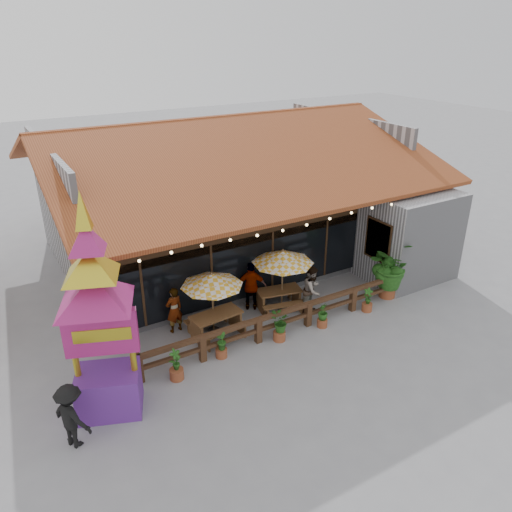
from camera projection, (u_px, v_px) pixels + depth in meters
ground at (311, 315)px, 17.98m from camera, size 100.00×100.00×0.00m
restaurant_building at (230, 205)px, 22.37m from camera, size 15.50×14.73×6.09m
patio_railing at (261, 321)px, 16.48m from camera, size 10.00×2.60×0.92m
umbrella_left at (212, 280)px, 16.25m from camera, size 2.59×2.59×2.23m
umbrella_right at (283, 257)px, 17.58m from camera, size 2.63×2.63×2.37m
picnic_table_left at (216, 321)px, 16.59m from camera, size 1.83×1.61×0.82m
picnic_table_right at (279, 296)px, 18.21m from camera, size 1.85×1.68×0.77m
thai_sign_tower at (95, 296)px, 12.09m from camera, size 3.16×3.16×6.64m
tropical_plant at (390, 266)px, 18.69m from camera, size 2.16×2.10×2.27m
diner_a at (174, 310)px, 16.70m from camera, size 0.66×0.49×1.65m
diner_b at (312, 290)px, 17.80m from camera, size 1.11×1.05×1.82m
diner_c at (252, 286)px, 18.02m from camera, size 1.16×0.94×1.85m
pedestrian at (71, 416)px, 12.06m from camera, size 1.13×1.31×1.76m
planter_a at (176, 367)px, 14.54m from camera, size 0.42×0.42×1.02m
planter_b at (221, 346)px, 15.53m from camera, size 0.37×0.38×0.91m
planter_c at (280, 325)px, 16.31m from camera, size 0.79×0.75×1.01m
planter_d at (323, 316)px, 17.12m from camera, size 0.47×0.47×0.89m
planter_e at (367, 301)px, 18.09m from camera, size 0.39×0.39×0.93m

